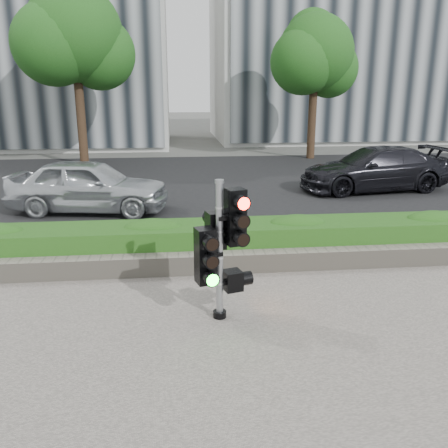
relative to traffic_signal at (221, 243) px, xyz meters
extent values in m
plane|color=#51514C|center=(0.19, -0.22, -1.11)|extent=(120.00, 120.00, 0.00)
cube|color=black|center=(0.19, 9.78, -1.10)|extent=(60.00, 13.00, 0.02)
cube|color=gray|center=(0.19, 2.93, -1.05)|extent=(60.00, 0.25, 0.12)
cube|color=gray|center=(0.19, 1.68, -0.91)|extent=(12.00, 0.32, 0.34)
cube|color=#48952D|center=(0.19, 2.33, -0.74)|extent=(12.00, 1.00, 0.68)
cube|color=#B7B7B2|center=(-8.81, 22.78, 6.39)|extent=(16.00, 9.00, 15.00)
cube|color=#B7B7B2|center=(11.19, 24.78, 4.89)|extent=(18.00, 10.00, 12.00)
cylinder|color=black|center=(-4.31, 14.28, 0.90)|extent=(0.36, 0.36, 4.03)
sphere|color=#163D11|center=(-4.31, 14.28, 4.07)|extent=(3.74, 3.74, 3.74)
sphere|color=#163D11|center=(-3.45, 14.64, 3.35)|extent=(2.88, 2.88, 2.88)
sphere|color=#163D11|center=(-5.03, 13.85, 3.64)|extent=(3.17, 3.17, 3.17)
sphere|color=#163D11|center=(-4.31, 15.00, 4.94)|extent=(2.59, 2.59, 2.59)
cylinder|color=black|center=(5.69, 15.28, 0.68)|extent=(0.36, 0.36, 3.58)
sphere|color=#163D11|center=(5.69, 15.28, 3.50)|extent=(3.33, 3.33, 3.33)
sphere|color=#163D11|center=(6.45, 15.60, 2.86)|extent=(2.56, 2.56, 2.56)
sphere|color=#163D11|center=(5.05, 14.89, 3.11)|extent=(2.82, 2.82, 2.82)
sphere|color=#163D11|center=(5.69, 15.92, 4.26)|extent=(2.30, 2.30, 2.30)
cylinder|color=black|center=(-0.02, -0.03, -1.04)|extent=(0.19, 0.19, 0.09)
cylinder|color=gray|center=(-0.02, -0.03, -0.13)|extent=(0.10, 0.10, 1.91)
cylinder|color=gray|center=(-0.02, -0.03, 0.85)|extent=(0.12, 0.12, 0.05)
cube|color=#FF1107|center=(0.20, 0.00, 0.36)|extent=(0.30, 0.30, 0.77)
cube|color=#14E51E|center=(-0.22, -0.12, -0.13)|extent=(0.30, 0.30, 0.77)
cube|color=black|center=(-0.05, 0.18, 0.13)|extent=(0.30, 0.30, 0.52)
cube|color=orange|center=(0.17, 0.05, -0.57)|extent=(0.30, 0.30, 0.28)
imported|color=silver|center=(-2.80, 6.26, -0.40)|extent=(4.28, 2.27, 1.39)
imported|color=black|center=(5.64, 8.10, -0.42)|extent=(4.86, 2.42, 1.36)
camera|label=1|loc=(-0.60, -6.05, 2.01)|focal=38.00mm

